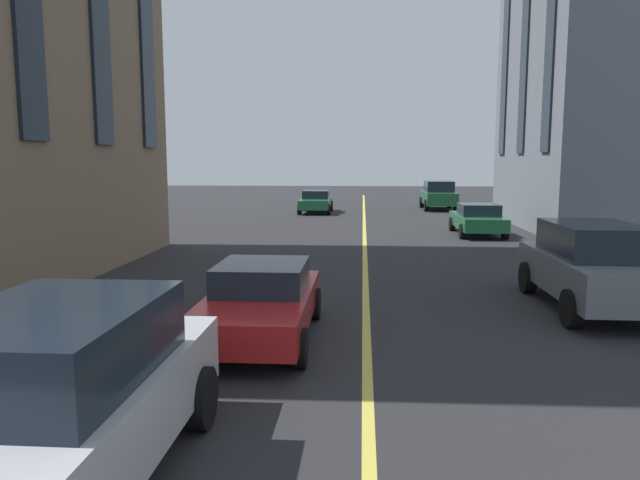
{
  "coord_description": "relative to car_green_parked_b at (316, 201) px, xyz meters",
  "views": [
    {
      "loc": [
        4.47,
        0.1,
        3.23
      ],
      "look_at": [
        13.86,
        0.77,
        1.97
      ],
      "focal_mm": 33.37,
      "sensor_mm": 36.0,
      "label": 1
    }
  ],
  "objects": [
    {
      "name": "lane_centre_line",
      "position": [
        -21.22,
        -2.99,
        -0.7
      ],
      "size": [
        80.0,
        0.16,
        0.01
      ],
      "color": "#D8C64C",
      "rests_on": "ground_plane"
    },
    {
      "name": "car_green_parked_b",
      "position": [
        0.0,
        0.0,
        0.0
      ],
      "size": [
        4.4,
        1.95,
        1.37
      ],
      "color": "#1E6038",
      "rests_on": "ground_plane"
    },
    {
      "name": "car_grey_trailing",
      "position": [
        -23.66,
        -7.89,
        0.27
      ],
      "size": [
        4.7,
        2.14,
        1.88
      ],
      "color": "slate",
      "rests_on": "ground_plane"
    },
    {
      "name": "car_silver_parked_a",
      "position": [
        -31.56,
        -0.01,
        0.27
      ],
      "size": [
        4.7,
        2.14,
        1.88
      ],
      "color": "#B7BABF",
      "rests_on": "ground_plane"
    },
    {
      "name": "car_red_oncoming",
      "position": [
        -26.32,
        -1.06,
        0.0
      ],
      "size": [
        4.4,
        1.95,
        1.37
      ],
      "color": "#B21E1E",
      "rests_on": "ground_plane"
    },
    {
      "name": "car_green_mid",
      "position": [
        -10.62,
        -7.89,
        0.0
      ],
      "size": [
        4.4,
        1.95,
        1.37
      ],
      "color": "#1E6038",
      "rests_on": "ground_plane"
    },
    {
      "name": "car_green_near",
      "position": [
        2.91,
        -7.89,
        0.27
      ],
      "size": [
        4.7,
        2.14,
        1.88
      ],
      "color": "#1E6038",
      "rests_on": "ground_plane"
    }
  ]
}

